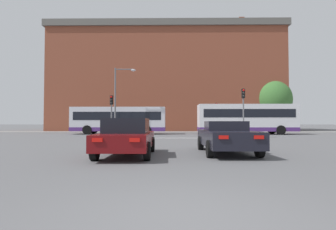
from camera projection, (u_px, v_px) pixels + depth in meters
name	position (u px, v px, depth m)	size (l,w,h in m)	color
ground_plane	(191.00, 221.00, 3.38)	(400.00, 400.00, 0.00)	#545456
stop_line_strip	(174.00, 138.00, 21.82)	(8.73, 0.30, 0.01)	silver
far_pavement	(173.00, 132.00, 36.96)	(69.70, 2.50, 0.01)	gray
brick_civic_building	(167.00, 82.00, 47.11)	(38.10, 15.01, 19.49)	brown
car_saloon_left	(127.00, 137.00, 10.11)	(2.02, 4.30, 1.44)	#600C0F
car_roadster_right	(226.00, 137.00, 10.96)	(2.05, 4.61, 1.34)	black
bus_crossing_lead	(246.00, 118.00, 29.07)	(10.66, 2.72, 3.30)	silver
bus_crossing_trailing	(119.00, 120.00, 29.56)	(10.44, 2.67, 3.02)	silver
traffic_light_near_right	(243.00, 105.00, 22.55)	(0.26, 0.31, 4.22)	slate
traffic_light_far_right	(216.00, 112.00, 36.29)	(0.26, 0.31, 4.04)	slate
traffic_light_near_left	(111.00, 109.00, 22.68)	(0.26, 0.31, 3.65)	slate
street_lamp_junction	(119.00, 94.00, 27.28)	(2.22, 0.36, 7.02)	slate
pedestrian_waiting	(251.00, 124.00, 36.25)	(0.34, 0.45, 1.79)	brown
tree_by_building	(271.00, 100.00, 41.35)	(6.19, 6.19, 8.21)	#4C3823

